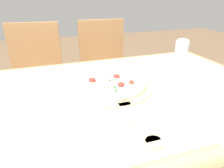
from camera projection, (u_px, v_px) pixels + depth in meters
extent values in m
cube|color=#A87F51|center=(113.00, 102.00, 0.80)|extent=(1.49, 1.01, 0.03)
cylinder|color=#A87F51|center=(178.00, 101.00, 1.54)|extent=(0.06, 0.06, 0.69)
cube|color=silver|center=(113.00, 98.00, 0.79)|extent=(1.41, 0.93, 0.00)
cylinder|color=#D6B784|center=(110.00, 86.00, 0.87)|extent=(0.37, 0.37, 0.01)
cube|color=#D6B784|center=(136.00, 120.00, 0.64)|extent=(0.04, 0.22, 0.01)
cylinder|color=#D6B784|center=(154.00, 143.00, 0.54)|extent=(0.05, 0.05, 0.01)
cylinder|color=beige|center=(110.00, 83.00, 0.86)|extent=(0.31, 0.31, 0.02)
torus|color=beige|center=(110.00, 82.00, 0.86)|extent=(0.31, 0.31, 0.02)
cylinder|color=white|center=(110.00, 81.00, 0.86)|extent=(0.27, 0.27, 0.00)
ellipsoid|color=red|center=(92.00, 80.00, 0.85)|extent=(0.03, 0.03, 0.02)
ellipsoid|color=red|center=(131.00, 82.00, 0.83)|extent=(0.02, 0.02, 0.01)
ellipsoid|color=red|center=(121.00, 84.00, 0.81)|extent=(0.03, 0.03, 0.02)
ellipsoid|color=red|center=(116.00, 76.00, 0.89)|extent=(0.03, 0.03, 0.01)
cube|color=#387533|center=(115.00, 87.00, 0.80)|extent=(0.01, 0.01, 0.01)
cube|color=#387533|center=(131.00, 80.00, 0.85)|extent=(0.01, 0.01, 0.01)
cube|color=#387533|center=(116.00, 91.00, 0.76)|extent=(0.01, 0.01, 0.01)
cube|color=#387533|center=(109.00, 87.00, 0.80)|extent=(0.01, 0.00, 0.01)
cube|color=#387533|center=(130.00, 84.00, 0.82)|extent=(0.01, 0.01, 0.01)
cube|color=#387533|center=(113.00, 80.00, 0.86)|extent=(0.01, 0.01, 0.01)
cube|color=#387533|center=(110.00, 80.00, 0.86)|extent=(0.01, 0.01, 0.01)
cube|color=#A37547|center=(38.00, 89.00, 1.48)|extent=(0.44, 0.44, 0.02)
cube|color=#A37547|center=(36.00, 52.00, 1.54)|extent=(0.38, 0.08, 0.44)
cylinder|color=#A37547|center=(16.00, 131.00, 1.40)|extent=(0.04, 0.04, 0.45)
cylinder|color=#A37547|center=(63.00, 125.00, 1.46)|extent=(0.04, 0.04, 0.45)
cylinder|color=#A37547|center=(24.00, 107.00, 1.68)|extent=(0.04, 0.04, 0.45)
cylinder|color=#A37547|center=(63.00, 103.00, 1.75)|extent=(0.04, 0.04, 0.45)
cube|color=#A37547|center=(108.00, 79.00, 1.64)|extent=(0.41, 0.41, 0.02)
cube|color=#A37547|center=(102.00, 46.00, 1.70)|extent=(0.38, 0.05, 0.44)
cylinder|color=#A37547|center=(94.00, 117.00, 1.55)|extent=(0.04, 0.04, 0.45)
cylinder|color=#A37547|center=(132.00, 111.00, 1.64)|extent=(0.04, 0.04, 0.45)
cylinder|color=#A37547|center=(86.00, 98.00, 1.83)|extent=(0.04, 0.04, 0.45)
cylinder|color=#A37547|center=(119.00, 93.00, 1.92)|extent=(0.04, 0.04, 0.45)
cylinder|color=#B2B7BC|center=(182.00, 50.00, 1.26)|extent=(0.08, 0.08, 0.09)
ellipsoid|color=white|center=(183.00, 41.00, 1.23)|extent=(0.08, 0.08, 0.04)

